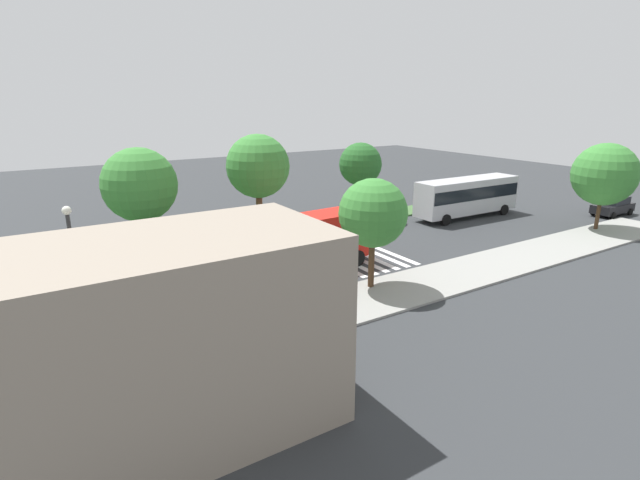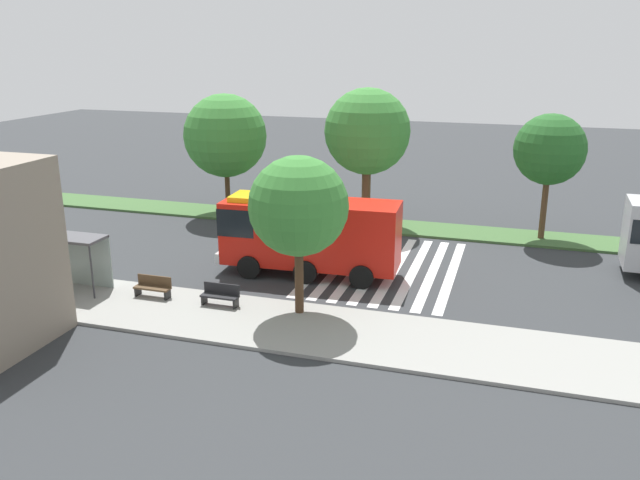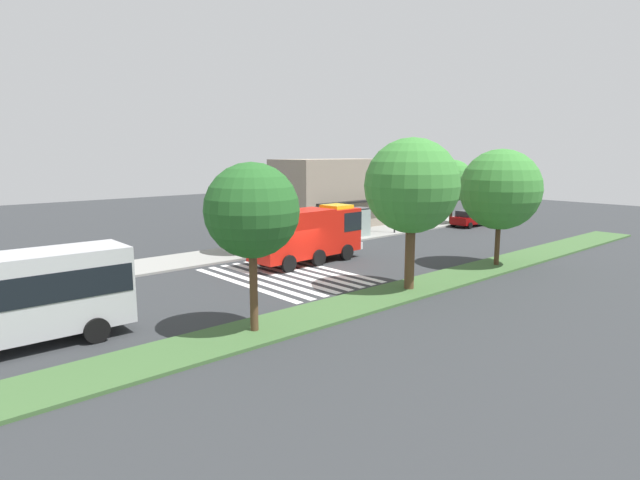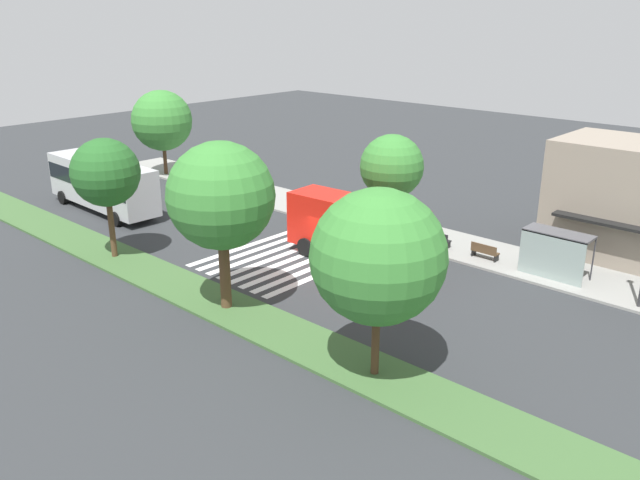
{
  "view_description": "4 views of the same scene",
  "coord_description": "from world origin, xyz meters",
  "px_view_note": "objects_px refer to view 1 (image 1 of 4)",
  "views": [
    {
      "loc": [
        16.82,
        27.36,
        10.83
      ],
      "look_at": [
        0.37,
        1.48,
        1.73
      ],
      "focal_mm": 27.09,
      "sensor_mm": 36.0,
      "label": 1
    },
    {
      "loc": [
        -7.96,
        29.78,
        10.74
      ],
      "look_at": [
        1.15,
        0.47,
        1.28
      ],
      "focal_mm": 36.69,
      "sensor_mm": 36.0,
      "label": 2
    },
    {
      "loc": [
        -21.04,
        -24.22,
        7.35
      ],
      "look_at": [
        1.51,
        1.0,
        1.66
      ],
      "focal_mm": 29.24,
      "sensor_mm": 36.0,
      "label": 3
    },
    {
      "loc": [
        23.12,
        -25.03,
        13.59
      ],
      "look_at": [
        0.09,
        0.15,
        1.48
      ],
      "focal_mm": 36.45,
      "sensor_mm": 36.0,
      "label": 4
    }
  ],
  "objects_px": {
    "parked_car_west": "(613,206)",
    "sidewalk_tree_far_west": "(605,174)",
    "fire_truck": "(310,239)",
    "street_lamp": "(76,271)",
    "bench_west_of_shelter": "(325,293)",
    "sidewalk_tree_west": "(373,213)",
    "median_tree_center": "(140,185)",
    "median_tree_west": "(258,167)",
    "bench_near_shelter": "(274,306)",
    "bus_stop_shelter": "(195,299)",
    "transit_bus": "(467,195)",
    "median_tree_far_west": "(360,164)"
  },
  "relations": [
    {
      "from": "parked_car_west",
      "to": "fire_truck",
      "type": "bearing_deg",
      "value": -3.88
    },
    {
      "from": "sidewalk_tree_far_west",
      "to": "fire_truck",
      "type": "bearing_deg",
      "value": -10.38
    },
    {
      "from": "fire_truck",
      "to": "median_tree_center",
      "type": "bearing_deg",
      "value": -50.91
    },
    {
      "from": "fire_truck",
      "to": "bench_near_shelter",
      "type": "relative_size",
      "value": 5.39
    },
    {
      "from": "fire_truck",
      "to": "sidewalk_tree_west",
      "type": "xyz_separation_m",
      "value": [
        -1.34,
        4.67,
        2.48
      ]
    },
    {
      "from": "bench_west_of_shelter",
      "to": "median_tree_center",
      "type": "height_order",
      "value": "median_tree_center"
    },
    {
      "from": "median_tree_far_west",
      "to": "bus_stop_shelter",
      "type": "bearing_deg",
      "value": 35.0
    },
    {
      "from": "bus_stop_shelter",
      "to": "median_tree_center",
      "type": "distance_m",
      "value": 14.41
    },
    {
      "from": "sidewalk_tree_west",
      "to": "median_tree_center",
      "type": "distance_m",
      "value": 16.76
    },
    {
      "from": "median_tree_center",
      "to": "street_lamp",
      "type": "bearing_deg",
      "value": 67.1
    },
    {
      "from": "bench_west_of_shelter",
      "to": "sidewalk_tree_west",
      "type": "distance_m",
      "value": 5.2
    },
    {
      "from": "sidewalk_tree_far_west",
      "to": "median_tree_west",
      "type": "distance_m",
      "value": 28.26
    },
    {
      "from": "transit_bus",
      "to": "bench_near_shelter",
      "type": "relative_size",
      "value": 6.86
    },
    {
      "from": "sidewalk_tree_far_west",
      "to": "median_tree_west",
      "type": "height_order",
      "value": "median_tree_west"
    },
    {
      "from": "parked_car_west",
      "to": "sidewalk_tree_west",
      "type": "relative_size",
      "value": 0.72
    },
    {
      "from": "transit_bus",
      "to": "street_lamp",
      "type": "height_order",
      "value": "street_lamp"
    },
    {
      "from": "parked_car_west",
      "to": "sidewalk_tree_far_west",
      "type": "distance_m",
      "value": 8.14
    },
    {
      "from": "sidewalk_tree_west",
      "to": "sidewalk_tree_far_west",
      "type": "bearing_deg",
      "value": -180.0
    },
    {
      "from": "street_lamp",
      "to": "median_tree_center",
      "type": "relative_size",
      "value": 0.88
    },
    {
      "from": "parked_car_west",
      "to": "street_lamp",
      "type": "distance_m",
      "value": 46.28
    },
    {
      "from": "bench_west_of_shelter",
      "to": "sidewalk_tree_far_west",
      "type": "height_order",
      "value": "sidewalk_tree_far_west"
    },
    {
      "from": "bench_west_of_shelter",
      "to": "sidewalk_tree_west",
      "type": "relative_size",
      "value": 0.25
    },
    {
      "from": "sidewalk_tree_west",
      "to": "median_tree_far_west",
      "type": "bearing_deg",
      "value": -124.58
    },
    {
      "from": "bench_west_of_shelter",
      "to": "sidewalk_tree_west",
      "type": "height_order",
      "value": "sidewalk_tree_west"
    },
    {
      "from": "transit_bus",
      "to": "parked_car_west",
      "type": "bearing_deg",
      "value": -27.93
    },
    {
      "from": "parked_car_west",
      "to": "transit_bus",
      "type": "bearing_deg",
      "value": -28.73
    },
    {
      "from": "bench_west_of_shelter",
      "to": "median_tree_center",
      "type": "bearing_deg",
      "value": -66.28
    },
    {
      "from": "street_lamp",
      "to": "sidewalk_tree_west",
      "type": "bearing_deg",
      "value": 178.49
    },
    {
      "from": "street_lamp",
      "to": "median_tree_west",
      "type": "relative_size",
      "value": 0.82
    },
    {
      "from": "median_tree_center",
      "to": "bench_near_shelter",
      "type": "bearing_deg",
      "value": 102.07
    },
    {
      "from": "transit_bus",
      "to": "sidewalk_tree_west",
      "type": "height_order",
      "value": "sidewalk_tree_west"
    },
    {
      "from": "street_lamp",
      "to": "median_tree_center",
      "type": "xyz_separation_m",
      "value": [
        -5.65,
        -13.37,
        1.04
      ]
    },
    {
      "from": "fire_truck",
      "to": "bus_stop_shelter",
      "type": "xyz_separation_m",
      "value": [
        9.2,
        4.92,
        -0.19
      ]
    },
    {
      "from": "median_tree_west",
      "to": "median_tree_center",
      "type": "bearing_deg",
      "value": 0.0
    },
    {
      "from": "sidewalk_tree_west",
      "to": "bench_west_of_shelter",
      "type": "bearing_deg",
      "value": 4.89
    },
    {
      "from": "bus_stop_shelter",
      "to": "median_tree_west",
      "type": "relative_size",
      "value": 0.44
    },
    {
      "from": "parked_car_west",
      "to": "bench_near_shelter",
      "type": "xyz_separation_m",
      "value": [
        37.49,
        2.49,
        -0.32
      ]
    },
    {
      "from": "transit_bus",
      "to": "sidewalk_tree_far_west",
      "type": "xyz_separation_m",
      "value": [
        -5.63,
        9.17,
        2.61
      ]
    },
    {
      "from": "parked_car_west",
      "to": "median_tree_center",
      "type": "bearing_deg",
      "value": -15.45
    },
    {
      "from": "street_lamp",
      "to": "sidewalk_tree_far_west",
      "type": "height_order",
      "value": "sidewalk_tree_far_west"
    },
    {
      "from": "parked_car_west",
      "to": "bench_west_of_shelter",
      "type": "bearing_deg",
      "value": 4.64
    },
    {
      "from": "street_lamp",
      "to": "parked_car_west",
      "type": "bearing_deg",
      "value": -177.77
    },
    {
      "from": "median_tree_west",
      "to": "sidewalk_tree_far_west",
      "type": "bearing_deg",
      "value": 150.83
    },
    {
      "from": "transit_bus",
      "to": "median_tree_far_west",
      "type": "xyz_separation_m",
      "value": [
        9.0,
        -4.6,
        2.93
      ]
    },
    {
      "from": "fire_truck",
      "to": "median_tree_west",
      "type": "xyz_separation_m",
      "value": [
        -0.79,
        -9.1,
        3.55
      ]
    },
    {
      "from": "fire_truck",
      "to": "street_lamp",
      "type": "xyz_separation_m",
      "value": [
        13.85,
        4.27,
        1.91
      ]
    },
    {
      "from": "parked_car_west",
      "to": "median_tree_center",
      "type": "distance_m",
      "value": 42.32
    },
    {
      "from": "sidewalk_tree_far_west",
      "to": "parked_car_west",
      "type": "bearing_deg",
      "value": -162.15
    },
    {
      "from": "sidewalk_tree_west",
      "to": "median_tree_west",
      "type": "xyz_separation_m",
      "value": [
        0.55,
        -13.77,
        1.07
      ]
    },
    {
      "from": "sidewalk_tree_far_west",
      "to": "median_tree_center",
      "type": "height_order",
      "value": "median_tree_center"
    }
  ]
}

